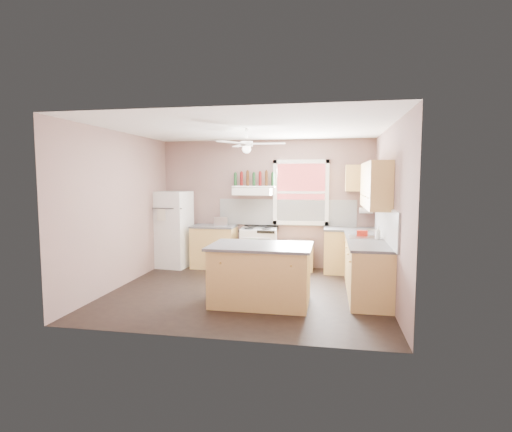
% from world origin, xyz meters
% --- Properties ---
extents(floor, '(4.50, 4.50, 0.00)m').
position_xyz_m(floor, '(0.00, 0.00, 0.00)').
color(floor, black).
rests_on(floor, ground).
extents(ceiling, '(4.50, 4.50, 0.00)m').
position_xyz_m(ceiling, '(0.00, 0.00, 2.70)').
color(ceiling, white).
rests_on(ceiling, ground).
extents(wall_back, '(4.50, 0.05, 2.70)m').
position_xyz_m(wall_back, '(0.00, 2.02, 1.35)').
color(wall_back, '#7A5D57').
rests_on(wall_back, ground).
extents(wall_right, '(0.05, 4.00, 2.70)m').
position_xyz_m(wall_right, '(2.27, 0.00, 1.35)').
color(wall_right, '#7A5D57').
rests_on(wall_right, ground).
extents(wall_left, '(0.05, 4.00, 2.70)m').
position_xyz_m(wall_left, '(-2.27, 0.00, 1.35)').
color(wall_left, '#7A5D57').
rests_on(wall_left, ground).
extents(backsplash_back, '(2.90, 0.03, 0.55)m').
position_xyz_m(backsplash_back, '(0.45, 1.99, 1.18)').
color(backsplash_back, white).
rests_on(backsplash_back, wall_back).
extents(backsplash_right, '(0.03, 2.60, 0.55)m').
position_xyz_m(backsplash_right, '(2.23, 0.30, 1.18)').
color(backsplash_right, white).
rests_on(backsplash_right, wall_right).
extents(window_view, '(1.00, 0.02, 1.20)m').
position_xyz_m(window_view, '(0.75, 1.98, 1.60)').
color(window_view, maroon).
rests_on(window_view, wall_back).
extents(window_frame, '(1.16, 0.07, 1.36)m').
position_xyz_m(window_frame, '(0.75, 1.96, 1.60)').
color(window_frame, white).
rests_on(window_frame, wall_back).
extents(refrigerator, '(0.75, 0.73, 1.62)m').
position_xyz_m(refrigerator, '(-1.95, 1.61, 0.81)').
color(refrigerator, white).
rests_on(refrigerator, floor).
extents(base_cabinet_left, '(0.90, 0.60, 0.86)m').
position_xyz_m(base_cabinet_left, '(-1.06, 1.70, 0.43)').
color(base_cabinet_left, tan).
rests_on(base_cabinet_left, floor).
extents(counter_left, '(0.92, 0.62, 0.04)m').
position_xyz_m(counter_left, '(-1.06, 1.70, 0.88)').
color(counter_left, '#474749').
rests_on(counter_left, base_cabinet_left).
extents(toaster, '(0.31, 0.21, 0.18)m').
position_xyz_m(toaster, '(-0.91, 1.68, 0.99)').
color(toaster, silver).
rests_on(toaster, counter_left).
extents(stove, '(0.79, 0.71, 0.86)m').
position_xyz_m(stove, '(-0.09, 1.70, 0.43)').
color(stove, white).
rests_on(stove, floor).
extents(range_hood, '(0.78, 0.50, 0.14)m').
position_xyz_m(range_hood, '(-0.23, 1.75, 1.62)').
color(range_hood, white).
rests_on(range_hood, wall_back).
extents(bottle_shelf, '(0.90, 0.26, 0.03)m').
position_xyz_m(bottle_shelf, '(-0.23, 1.87, 1.72)').
color(bottle_shelf, white).
rests_on(bottle_shelf, range_hood).
extents(cart, '(0.55, 0.37, 0.55)m').
position_xyz_m(cart, '(0.75, 1.71, 0.27)').
color(cart, tan).
rests_on(cart, floor).
extents(base_cabinet_corner, '(1.00, 0.60, 0.86)m').
position_xyz_m(base_cabinet_corner, '(1.75, 1.70, 0.43)').
color(base_cabinet_corner, tan).
rests_on(base_cabinet_corner, floor).
extents(base_cabinet_right, '(0.60, 2.20, 0.86)m').
position_xyz_m(base_cabinet_right, '(1.95, 0.30, 0.43)').
color(base_cabinet_right, tan).
rests_on(base_cabinet_right, floor).
extents(counter_corner, '(1.02, 0.62, 0.04)m').
position_xyz_m(counter_corner, '(1.75, 1.70, 0.88)').
color(counter_corner, '#474749').
rests_on(counter_corner, base_cabinet_corner).
extents(counter_right, '(0.62, 2.22, 0.04)m').
position_xyz_m(counter_right, '(1.94, 0.30, 0.88)').
color(counter_right, '#474749').
rests_on(counter_right, base_cabinet_right).
extents(sink, '(0.55, 0.45, 0.03)m').
position_xyz_m(sink, '(1.94, 0.50, 0.90)').
color(sink, silver).
rests_on(sink, counter_right).
extents(faucet, '(0.03, 0.03, 0.14)m').
position_xyz_m(faucet, '(2.10, 0.50, 0.97)').
color(faucet, silver).
rests_on(faucet, sink).
extents(upper_cabinet_right, '(0.33, 1.80, 0.76)m').
position_xyz_m(upper_cabinet_right, '(2.08, 0.50, 1.78)').
color(upper_cabinet_right, tan).
rests_on(upper_cabinet_right, wall_right).
extents(upper_cabinet_corner, '(0.60, 0.33, 0.52)m').
position_xyz_m(upper_cabinet_corner, '(1.95, 1.83, 1.90)').
color(upper_cabinet_corner, tan).
rests_on(upper_cabinet_corner, wall_back).
extents(paper_towel, '(0.26, 0.12, 0.12)m').
position_xyz_m(paper_towel, '(2.07, 1.86, 1.25)').
color(paper_towel, white).
rests_on(paper_towel, wall_back).
extents(island, '(1.45, 0.92, 0.86)m').
position_xyz_m(island, '(0.33, -0.57, 0.43)').
color(island, tan).
rests_on(island, floor).
extents(island_top, '(1.53, 1.01, 0.04)m').
position_xyz_m(island_top, '(0.33, -0.57, 0.88)').
color(island_top, '#474749').
rests_on(island_top, island).
extents(ceiling_fan_hub, '(0.20, 0.20, 0.08)m').
position_xyz_m(ceiling_fan_hub, '(0.00, 0.00, 2.45)').
color(ceiling_fan_hub, white).
rests_on(ceiling_fan_hub, ceiling).
extents(soap_bottle, '(0.11, 0.11, 0.22)m').
position_xyz_m(soap_bottle, '(2.13, 0.27, 1.01)').
color(soap_bottle, silver).
rests_on(soap_bottle, counter_right).
extents(red_caddy, '(0.20, 0.15, 0.10)m').
position_xyz_m(red_caddy, '(1.91, 0.62, 0.95)').
color(red_caddy, '#A51B0E').
rests_on(red_caddy, counter_right).
extents(wine_bottles, '(0.86, 0.06, 0.31)m').
position_xyz_m(wine_bottles, '(-0.23, 1.87, 1.88)').
color(wine_bottles, '#143819').
rests_on(wine_bottles, bottle_shelf).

